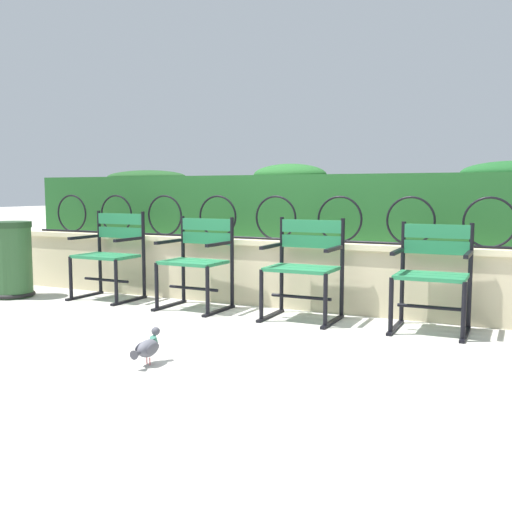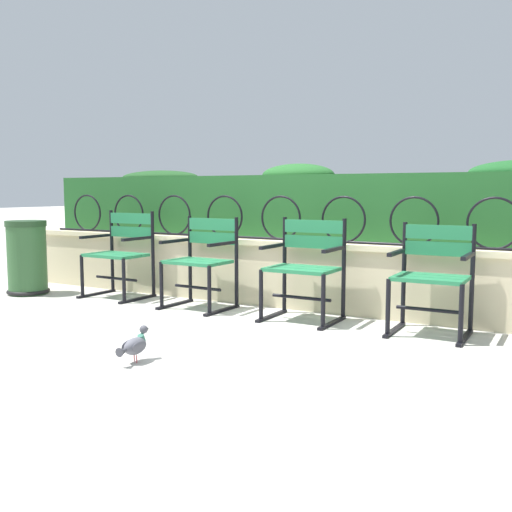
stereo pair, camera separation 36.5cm
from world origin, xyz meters
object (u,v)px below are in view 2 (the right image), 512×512
at_px(park_chair_centre_left, 202,259).
at_px(park_chair_rightmost, 433,275).
at_px(park_chair_centre_right, 305,265).
at_px(park_chair_leftmost, 121,251).
at_px(trash_bin, 27,259).
at_px(pigeon_far_side, 135,345).

relative_size(park_chair_centre_left, park_chair_rightmost, 1.01).
bearing_deg(park_chair_rightmost, park_chair_centre_right, -178.74).
bearing_deg(park_chair_leftmost, park_chair_centre_left, -2.89).
bearing_deg(trash_bin, pigeon_far_side, -26.94).
bearing_deg(park_chair_leftmost, park_chair_centre_right, -1.15).
height_order(park_chair_leftmost, pigeon_far_side, park_chair_leftmost).
distance_m(park_chair_centre_right, park_chair_rightmost, 1.06).
distance_m(park_chair_centre_right, pigeon_far_side, 1.79).
height_order(park_chair_centre_left, pigeon_far_side, park_chair_centre_left).
relative_size(pigeon_far_side, trash_bin, 0.37).
bearing_deg(park_chair_centre_left, park_chair_leftmost, 177.11).
bearing_deg(park_chair_centre_right, pigeon_far_side, -102.76).
height_order(park_chair_leftmost, park_chair_rightmost, park_chair_leftmost).
relative_size(park_chair_centre_left, park_chair_centre_right, 0.99).
xyz_separation_m(park_chair_leftmost, pigeon_far_side, (1.73, -1.76, -0.36)).
distance_m(pigeon_far_side, trash_bin, 3.05).
bearing_deg(park_chair_rightmost, park_chair_leftmost, 179.66).
bearing_deg(park_chair_centre_right, park_chair_leftmost, 178.85).
relative_size(park_chair_leftmost, pigeon_far_side, 3.05).
relative_size(park_chair_rightmost, pigeon_far_side, 2.92).
xyz_separation_m(park_chair_centre_right, park_chair_rightmost, (1.06, 0.02, -0.01)).
bearing_deg(pigeon_far_side, trash_bin, 153.06).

